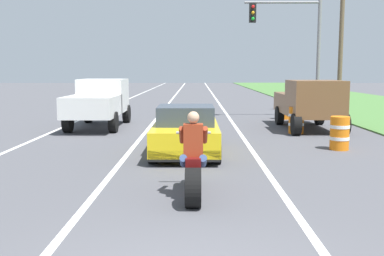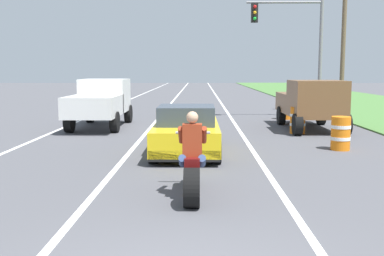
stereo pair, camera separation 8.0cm
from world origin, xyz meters
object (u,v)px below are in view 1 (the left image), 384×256
pickup_truck_left_lane_white (99,101)px  pickup_truck_right_shoulder_brown (309,102)px  construction_barrel_nearest (340,133)px  traffic_light_mast_near (296,37)px  construction_barrel_mid (296,120)px  sports_car_yellow (186,131)px  motorcycle_with_rider (193,166)px  construction_barrel_far (284,109)px

pickup_truck_left_lane_white → pickup_truck_right_shoulder_brown: 8.56m
pickup_truck_right_shoulder_brown → construction_barrel_nearest: 4.81m
traffic_light_mast_near → pickup_truck_left_lane_white: bearing=-157.2°
construction_barrel_mid → traffic_light_mast_near: bearing=78.6°
sports_car_yellow → traffic_light_mast_near: (5.17, 9.61, 3.31)m
pickup_truck_left_lane_white → motorcycle_with_rider: bearing=-69.4°
pickup_truck_right_shoulder_brown → traffic_light_mast_near: traffic_light_mast_near is taller
pickup_truck_left_lane_white → construction_barrel_far: pickup_truck_left_lane_white is taller
pickup_truck_left_lane_white → traffic_light_mast_near: size_ratio=0.80×
pickup_truck_left_lane_white → traffic_light_mast_near: 10.06m
traffic_light_mast_near → construction_barrel_far: (-0.62, -0.51, -3.43)m
motorcycle_with_rider → pickup_truck_right_shoulder_brown: bearing=65.4°
pickup_truck_right_shoulder_brown → construction_barrel_far: bearing=93.9°
sports_car_yellow → construction_barrel_far: (4.55, 9.10, -0.13)m
pickup_truck_right_shoulder_brown → construction_barrel_mid: bearing=-121.6°
construction_barrel_nearest → construction_barrel_mid: 3.58m
pickup_truck_left_lane_white → sports_car_yellow: bearing=-57.6°
motorcycle_with_rider → pickup_truck_left_lane_white: pickup_truck_left_lane_white is taller
motorcycle_with_rider → sports_car_yellow: 4.68m
traffic_light_mast_near → construction_barrel_nearest: size_ratio=6.00×
motorcycle_with_rider → sports_car_yellow: motorcycle_with_rider is taller
pickup_truck_right_shoulder_brown → construction_barrel_mid: size_ratio=4.80×
pickup_truck_right_shoulder_brown → construction_barrel_far: 3.85m
construction_barrel_nearest → construction_barrel_mid: (-0.52, 3.54, 0.00)m
motorcycle_with_rider → pickup_truck_right_shoulder_brown: 10.99m
traffic_light_mast_near → sports_car_yellow: bearing=-118.3°
pickup_truck_left_lane_white → traffic_light_mast_near: bearing=22.8°
pickup_truck_right_shoulder_brown → construction_barrel_nearest: size_ratio=4.80×
construction_barrel_nearest → sports_car_yellow: bearing=-173.3°
construction_barrel_nearest → motorcycle_with_rider: bearing=-129.8°
sports_car_yellow → construction_barrel_mid: sports_car_yellow is taller
construction_barrel_far → traffic_light_mast_near: bearing=39.3°
pickup_truck_right_shoulder_brown → traffic_light_mast_near: 5.16m
pickup_truck_right_shoulder_brown → traffic_light_mast_near: size_ratio=0.80×
sports_car_yellow → construction_barrel_far: 10.18m
traffic_light_mast_near → construction_barrel_nearest: traffic_light_mast_near is taller
construction_barrel_far → motorcycle_with_rider: bearing=-107.4°
construction_barrel_mid → sports_car_yellow: bearing=-134.8°
pickup_truck_left_lane_white → construction_barrel_far: bearing=21.3°
sports_car_yellow → pickup_truck_left_lane_white: 6.97m
motorcycle_with_rider → sports_car_yellow: size_ratio=0.51×
motorcycle_with_rider → pickup_truck_left_lane_white: bearing=110.6°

